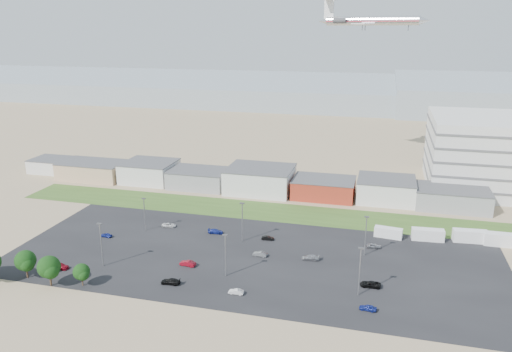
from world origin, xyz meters
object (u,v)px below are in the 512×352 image
(parked_car_3, at_px, (171,281))
(parked_car_10, at_px, (60,266))
(parked_car_6, at_px, (216,231))
(parked_car_13, at_px, (236,292))
(parked_car_5, at_px, (106,235))
(parked_car_8, at_px, (374,246))
(parked_car_4, at_px, (188,263))
(parked_car_0, at_px, (370,284))
(parked_car_11, at_px, (268,238))
(parked_car_12, at_px, (310,257))
(airliner, at_px, (372,21))
(box_trailer_a, at_px, (388,233))
(parked_car_2, at_px, (368,308))
(parked_car_9, at_px, (169,225))
(parked_car_7, at_px, (260,254))

(parked_car_3, relative_size, parked_car_10, 0.98)
(parked_car_6, distance_m, parked_car_13, 33.10)
(parked_car_5, height_order, parked_car_8, parked_car_8)
(parked_car_3, distance_m, parked_car_5, 33.52)
(parked_car_4, xyz_separation_m, parked_car_6, (0.04, 20.07, -0.05))
(parked_car_0, distance_m, parked_car_10, 71.19)
(parked_car_5, relative_size, parked_car_11, 0.98)
(parked_car_12, distance_m, parked_car_13, 23.78)
(airliner, bearing_deg, parked_car_6, -100.78)
(parked_car_10, distance_m, parked_car_12, 59.23)
(airliner, relative_size, parked_car_11, 12.94)
(parked_car_6, relative_size, parked_car_13, 1.26)
(box_trailer_a, relative_size, parked_car_10, 1.64)
(parked_car_3, bearing_deg, parked_car_2, 87.19)
(parked_car_3, height_order, parked_car_11, parked_car_3)
(parked_car_10, bearing_deg, parked_car_8, -62.35)
(parked_car_3, bearing_deg, parked_car_0, 100.12)
(parked_car_9, bearing_deg, parked_car_11, -100.28)
(parked_car_2, relative_size, parked_car_8, 0.94)
(parked_car_0, height_order, parked_car_9, parked_car_0)
(parked_car_7, bearing_deg, parked_car_5, -86.96)
(parked_car_11, xyz_separation_m, parked_car_12, (12.76, -8.87, 0.08))
(airliner, xyz_separation_m, parked_car_6, (-35.33, -78.98, -55.94))
(box_trailer_a, distance_m, parked_car_7, 36.40)
(parked_car_8, height_order, parked_car_13, parked_car_8)
(parked_car_0, xyz_separation_m, parked_car_8, (0.03, 20.55, -0.00))
(parked_car_7, height_order, parked_car_11, parked_car_7)
(parked_car_4, distance_m, parked_car_5, 29.51)
(airliner, relative_size, parked_car_2, 12.39)
(parked_car_3, height_order, parked_car_7, parked_car_3)
(parked_car_10, height_order, parked_car_13, parked_car_10)
(parked_car_6, distance_m, parked_car_8, 42.19)
(parked_car_0, xyz_separation_m, parked_car_12, (-14.56, 9.78, -0.00))
(parked_car_0, height_order, parked_car_7, parked_car_0)
(parked_car_9, xyz_separation_m, parked_car_10, (-14.11, -29.94, 0.09))
(parked_car_8, bearing_deg, airliner, -1.60)
(airliner, distance_m, parked_car_4, 119.10)
(parked_car_7, relative_size, parked_car_9, 0.91)
(parked_car_0, distance_m, parked_car_2, 9.76)
(parked_car_8, height_order, parked_car_10, parked_car_10)
(parked_car_13, bearing_deg, parked_car_7, 177.94)
(airliner, relative_size, parked_car_12, 9.97)
(box_trailer_a, bearing_deg, parked_car_6, -160.68)
(box_trailer_a, relative_size, parked_car_4, 1.84)
(parked_car_6, relative_size, parked_car_11, 1.27)
(parked_car_3, relative_size, parked_car_7, 1.20)
(parked_car_4, height_order, parked_car_5, parked_car_4)
(parked_car_8, bearing_deg, parked_car_10, 106.44)
(parked_car_6, xyz_separation_m, parked_car_13, (14.79, -29.61, -0.06))
(parked_car_0, xyz_separation_m, parked_car_9, (-56.44, 20.43, -0.07))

